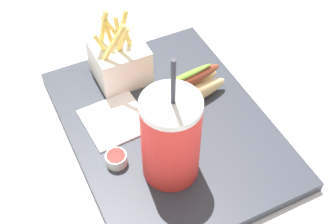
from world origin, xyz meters
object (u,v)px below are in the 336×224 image
at_px(soda_cup, 171,138).
at_px(ketchup_cup_1, 116,159).
at_px(napkin_stack, 115,120).
at_px(hot_dog_1, 184,90).
at_px(fries_basket, 119,60).

bearing_deg(soda_cup, ketchup_cup_1, -123.68).
bearing_deg(napkin_stack, soda_cup, 17.61).
relative_size(soda_cup, hot_dog_1, 1.45).
bearing_deg(soda_cup, hot_dog_1, 144.59).
distance_m(soda_cup, ketchup_cup_1, 0.11).
xyz_separation_m(hot_dog_1, ketchup_cup_1, (0.08, -0.16, -0.02)).
bearing_deg(soda_cup, napkin_stack, -162.39).
relative_size(soda_cup, napkin_stack, 2.33).
height_order(fries_basket, ketchup_cup_1, fries_basket).
bearing_deg(napkin_stack, ketchup_cup_1, -20.29).
height_order(soda_cup, fries_basket, soda_cup).
bearing_deg(hot_dog_1, ketchup_cup_1, -65.02).
bearing_deg(ketchup_cup_1, napkin_stack, 159.71).
height_order(soda_cup, ketchup_cup_1, soda_cup).
bearing_deg(napkin_stack, fries_basket, 152.92).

